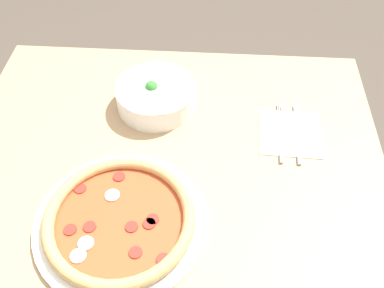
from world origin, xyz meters
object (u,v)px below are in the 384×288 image
(pizza, at_px, (120,220))
(knife, at_px, (298,135))
(bowl, at_px, (155,95))
(fork, at_px, (281,132))

(pizza, relative_size, knife, 1.77)
(pizza, distance_m, bowl, 0.36)
(pizza, height_order, knife, pizza)
(bowl, distance_m, knife, 0.37)
(pizza, xyz_separation_m, fork, (0.35, 0.28, -0.01))
(pizza, bearing_deg, knife, 34.89)
(bowl, xyz_separation_m, fork, (0.32, -0.08, -0.03))
(pizza, relative_size, bowl, 1.75)
(pizza, distance_m, knife, 0.47)
(bowl, xyz_separation_m, knife, (0.36, -0.09, -0.03))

